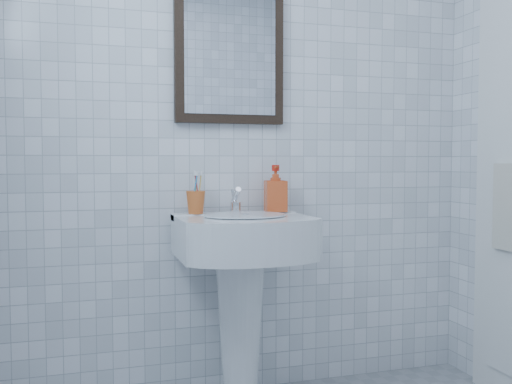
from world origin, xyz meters
name	(u,v)px	position (x,y,z in m)	size (l,w,h in m)	color
wall_back	(248,122)	(0.00, 1.20, 1.25)	(2.20, 0.02, 2.50)	white
washbasin	(242,278)	(-0.09, 0.99, 0.57)	(0.55, 0.40, 0.85)	white
faucet	(235,202)	(-0.09, 1.09, 0.89)	(0.05, 0.10, 0.12)	silver
toothbrush_cup	(196,202)	(-0.27, 1.09, 0.89)	(0.08, 0.08, 0.10)	#D35E25
soap_dispenser	(276,189)	(0.10, 1.09, 0.95)	(0.09, 0.10, 0.21)	red
wall_mirror	(230,54)	(-0.09, 1.18, 1.55)	(0.50, 0.04, 0.62)	black
hand_towel	(508,207)	(1.04, 0.71, 0.87)	(0.03, 0.16, 0.38)	silver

